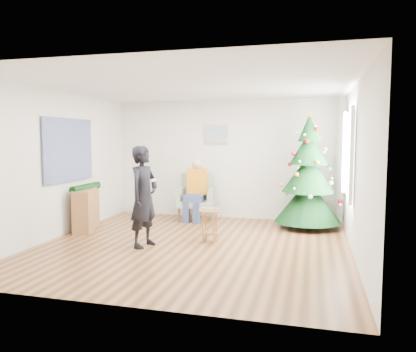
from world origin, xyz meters
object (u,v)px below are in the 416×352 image
(standing_man, at_px, (144,197))
(console, at_px, (86,209))
(christmas_tree, at_px, (308,175))
(stool, at_px, (210,226))
(armchair, at_px, (196,203))

(standing_man, distance_m, console, 1.84)
(standing_man, xyz_separation_m, console, (-1.58, 0.85, -0.42))
(christmas_tree, distance_m, console, 4.36)
(christmas_tree, distance_m, standing_man, 3.31)
(stool, relative_size, armchair, 0.56)
(armchair, relative_size, console, 1.01)
(armchair, height_order, standing_man, standing_man)
(armchair, distance_m, standing_man, 2.35)
(christmas_tree, bearing_deg, standing_man, -140.56)
(stool, distance_m, console, 2.57)
(christmas_tree, relative_size, console, 2.31)
(armchair, xyz_separation_m, console, (-1.78, -1.45, 0.03))
(standing_man, bearing_deg, console, 74.71)
(stool, height_order, armchair, armchair)
(console, bearing_deg, standing_man, -46.70)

